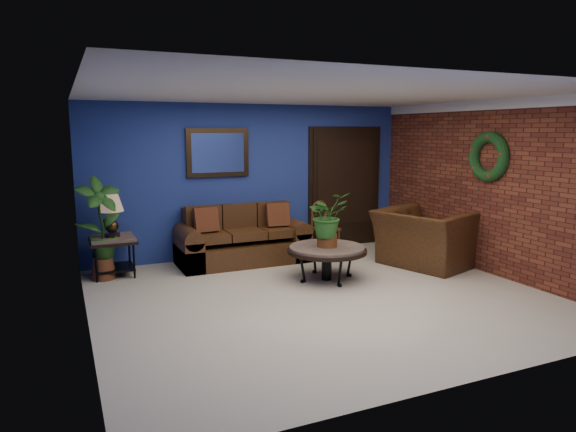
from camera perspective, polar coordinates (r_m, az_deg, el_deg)
name	(u,v)px	position (r m, az deg, el deg)	size (l,w,h in m)	color
floor	(322,296)	(6.57, 3.79, -8.89)	(5.50, 5.50, 0.00)	beige
wall_back	(253,180)	(8.57, -3.95, 3.96)	(5.50, 0.04, 2.50)	navy
wall_left	(82,213)	(5.57, -21.96, 0.36)	(0.04, 5.00, 2.50)	navy
wall_right_brick	(492,188)	(7.95, 21.74, 2.89)	(0.04, 5.00, 2.50)	brown
ceiling	(324,94)	(6.25, 4.04, 13.42)	(5.50, 5.00, 0.02)	silver
crown_molding	(496,104)	(7.90, 22.11, 11.42)	(0.03, 5.00, 0.14)	white
wall_mirror	(218,153)	(8.31, -7.81, 6.98)	(1.02, 0.06, 0.77)	#3C2914
closet_door	(345,188)	(9.30, 6.32, 3.12)	(1.44, 0.06, 2.18)	black
wreath	(488,157)	(7.91, 21.37, 6.16)	(0.72, 0.72, 0.16)	black
sofa	(241,243)	(8.20, -5.20, -3.03)	(2.03, 0.88, 0.91)	#4B2A15
coffee_table	(327,250)	(7.18, 4.34, -3.84)	(1.11, 1.11, 0.48)	#4B4641
end_table	(113,246)	(7.76, -18.88, -3.15)	(0.63, 0.63, 0.58)	#4B4641
table_lamp	(111,210)	(7.67, -19.09, 0.63)	(0.35, 0.35, 0.59)	#3C2914
side_chair	(323,224)	(8.77, 3.92, -0.84)	(0.45, 0.45, 0.89)	#593319
armchair	(425,238)	(8.17, 15.00, -2.40)	(1.33, 1.16, 0.87)	#4B2A15
coffee_plant	(327,217)	(7.09, 4.39, -0.10)	(0.63, 0.56, 0.76)	brown
floor_plant	(390,226)	(9.24, 11.29, -1.15)	(0.41, 0.37, 0.78)	brown
tall_plant	(101,224)	(7.58, -20.08, -0.84)	(0.74, 0.61, 1.46)	brown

